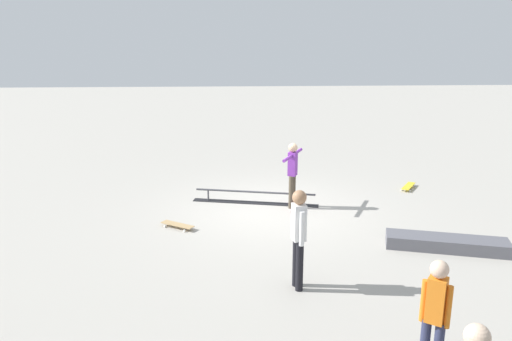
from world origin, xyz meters
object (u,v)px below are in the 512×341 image
Objects in this scene: skate_ledge at (447,243)px; loose_skateboard_yellow at (408,186)px; grind_rail at (255,198)px; skateboard_main at (296,205)px; loose_skateboard_natural at (178,225)px; bystander_white_shirt at (299,234)px; bystander_orange_shirt at (435,314)px; skater_main at (293,170)px.

skate_ledge is 3.02× the size of loose_skateboard_yellow.
grind_rail is at bearing -39.53° from skate_ledge.
skateboard_main is 1.05× the size of loose_skateboard_natural.
bystander_white_shirt reaches higher than skateboard_main.
bystander_white_shirt is 6.74m from loose_skateboard_yellow.
bystander_orange_shirt reaches higher than loose_skateboard_yellow.
bystander_white_shirt is at bearing 178.24° from loose_skateboard_yellow.
bystander_white_shirt is (1.33, -2.42, 0.07)m from bystander_orange_shirt.
grind_rail is at bearing 136.46° from loose_skateboard_yellow.
loose_skateboard_yellow is (-3.84, -5.46, -0.91)m from bystander_white_shirt.
loose_skateboard_natural is (5.50, -1.44, -0.06)m from skate_ledge.
skater_main is 1.99× the size of skateboard_main.
bystander_white_shirt is at bearing 2.65° from skateboard_main.
skateboard_main is 0.47× the size of bystander_white_shirt.
skateboard_main is 1.06× the size of loose_skateboard_yellow.
skateboard_main is 3.06m from loose_skateboard_natural.
bystander_white_shirt reaches higher than grind_rail.
grind_rail is 3.89× the size of skateboard_main.
bystander_white_shirt reaches higher than loose_skateboard_yellow.
skater_main is 3.80m from loose_skateboard_yellow.
grind_rail is 1.84× the size of bystander_white_shirt.
loose_skateboard_yellow is 0.99× the size of loose_skateboard_natural.
skate_ledge is 1.35× the size of bystander_white_shirt.
bystander_white_shirt is at bearing 161.52° from loose_skateboard_natural.
grind_rail reaches higher than skate_ledge.
bystander_white_shirt is (3.19, 1.41, 0.85)m from skate_ledge.
skater_main is at bearing -16.33° from bystander_white_shirt.
grind_rail is at bearing -40.10° from bystander_orange_shirt.
loose_skateboard_yellow is 6.68m from loose_skateboard_natural.
skateboard_main is 4.18m from bystander_white_shirt.
bystander_orange_shirt is at bearing 116.93° from grind_rail.
skater_main is (2.79, -2.69, 0.82)m from skate_ledge.
skater_main is 2.10× the size of loose_skateboard_yellow.
bystander_white_shirt is 3.78m from loose_skateboard_natural.
skate_ledge is at bearing -155.77° from loose_skateboard_yellow.
bystander_white_shirt reaches higher than skate_ledge.
skateboard_main is 0.51× the size of bystander_orange_shirt.
grind_rail is 4.09× the size of loose_skateboard_natural.
skateboard_main and loose_skateboard_natural have the same top height.
loose_skateboard_yellow is at bearing 122.77° from skateboard_main.
grind_rail is at bearing -102.20° from skateboard_main.
bystander_white_shirt is (-0.50, 4.45, 0.85)m from grind_rail.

